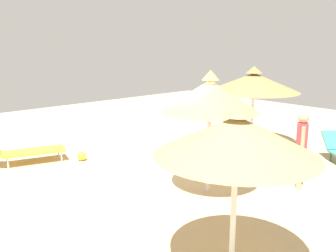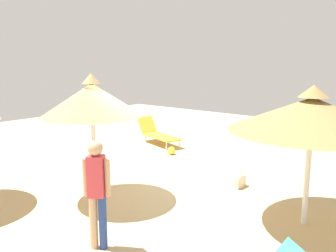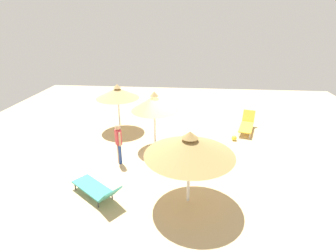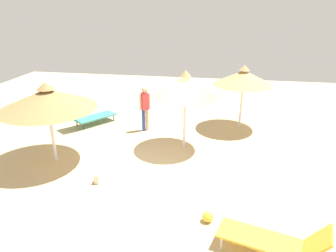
{
  "view_description": "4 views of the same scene",
  "coord_description": "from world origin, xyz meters",
  "px_view_note": "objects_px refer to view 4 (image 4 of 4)",
  "views": [
    {
      "loc": [
        6.46,
        6.36,
        3.31
      ],
      "look_at": [
        0.3,
        -0.49,
        1.22
      ],
      "focal_mm": 39.46,
      "sensor_mm": 36.0,
      "label": 1
    },
    {
      "loc": [
        -5.36,
        5.62,
        2.97
      ],
      "look_at": [
        -0.4,
        -0.35,
        1.53
      ],
      "focal_mm": 36.89,
      "sensor_mm": 36.0,
      "label": 2
    },
    {
      "loc": [
        -10.97,
        -0.61,
        5.85
      ],
      "look_at": [
        -0.06,
        0.41,
        1.32
      ],
      "focal_mm": 28.37,
      "sensor_mm": 36.0,
      "label": 3
    },
    {
      "loc": [
        1.62,
        -8.89,
        4.78
      ],
      "look_at": [
        0.13,
        -0.15,
        1.26
      ],
      "focal_mm": 33.46,
      "sensor_mm": 36.0,
      "label": 4
    }
  ],
  "objects_px": {
    "person_standing_far_right": "(145,106)",
    "lounge_chair_edge": "(275,240)",
    "parasol_umbrella_center": "(244,77)",
    "lounge_chair_front": "(89,117)",
    "parasol_umbrella_near_right": "(185,87)",
    "beach_ball": "(208,217)",
    "parasol_umbrella_back": "(47,99)",
    "handbag": "(99,176)"
  },
  "relations": [
    {
      "from": "person_standing_far_right",
      "to": "lounge_chair_edge",
      "type": "bearing_deg",
      "value": -55.98
    },
    {
      "from": "parasol_umbrella_center",
      "to": "person_standing_far_right",
      "type": "distance_m",
      "value": 3.97
    },
    {
      "from": "lounge_chair_front",
      "to": "parasol_umbrella_near_right",
      "type": "bearing_deg",
      "value": -19.37
    },
    {
      "from": "parasol_umbrella_near_right",
      "to": "lounge_chair_edge",
      "type": "relative_size",
      "value": 1.25
    },
    {
      "from": "person_standing_far_right",
      "to": "beach_ball",
      "type": "height_order",
      "value": "person_standing_far_right"
    },
    {
      "from": "lounge_chair_front",
      "to": "lounge_chair_edge",
      "type": "bearing_deg",
      "value": -43.68
    },
    {
      "from": "parasol_umbrella_back",
      "to": "beach_ball",
      "type": "height_order",
      "value": "parasol_umbrella_back"
    },
    {
      "from": "parasol_umbrella_near_right",
      "to": "lounge_chair_edge",
      "type": "bearing_deg",
      "value": -63.42
    },
    {
      "from": "parasol_umbrella_center",
      "to": "parasol_umbrella_back",
      "type": "height_order",
      "value": "parasol_umbrella_back"
    },
    {
      "from": "lounge_chair_edge",
      "to": "lounge_chair_front",
      "type": "distance_m",
      "value": 8.99
    },
    {
      "from": "parasol_umbrella_near_right",
      "to": "beach_ball",
      "type": "relative_size",
      "value": 10.73
    },
    {
      "from": "parasol_umbrella_near_right",
      "to": "person_standing_far_right",
      "type": "height_order",
      "value": "parasol_umbrella_near_right"
    },
    {
      "from": "parasol_umbrella_center",
      "to": "lounge_chair_edge",
      "type": "bearing_deg",
      "value": -86.91
    },
    {
      "from": "beach_ball",
      "to": "handbag",
      "type": "bearing_deg",
      "value": 158.1
    },
    {
      "from": "lounge_chair_edge",
      "to": "handbag",
      "type": "xyz_separation_m",
      "value": [
        -4.51,
        2.12,
        -0.23
      ]
    },
    {
      "from": "parasol_umbrella_near_right",
      "to": "lounge_chair_edge",
      "type": "height_order",
      "value": "parasol_umbrella_near_right"
    },
    {
      "from": "parasol_umbrella_back",
      "to": "lounge_chair_front",
      "type": "distance_m",
      "value": 3.57
    },
    {
      "from": "parasol_umbrella_back",
      "to": "person_standing_far_right",
      "type": "height_order",
      "value": "parasol_umbrella_back"
    },
    {
      "from": "beach_ball",
      "to": "lounge_chair_front",
      "type": "bearing_deg",
      "value": 133.84
    },
    {
      "from": "person_standing_far_right",
      "to": "handbag",
      "type": "bearing_deg",
      "value": -96.11
    },
    {
      "from": "parasol_umbrella_center",
      "to": "lounge_chair_front",
      "type": "xyz_separation_m",
      "value": [
        -6.12,
        -0.83,
        -1.71
      ]
    },
    {
      "from": "parasol_umbrella_center",
      "to": "beach_ball",
      "type": "xyz_separation_m",
      "value": [
        -0.97,
        -6.19,
        -1.94
      ]
    },
    {
      "from": "parasol_umbrella_center",
      "to": "person_standing_far_right",
      "type": "height_order",
      "value": "parasol_umbrella_center"
    },
    {
      "from": "parasol_umbrella_center",
      "to": "parasol_umbrella_back",
      "type": "xyz_separation_m",
      "value": [
        -5.98,
        -3.95,
        0.01
      ]
    },
    {
      "from": "parasol_umbrella_center",
      "to": "parasol_umbrella_back",
      "type": "distance_m",
      "value": 7.17
    },
    {
      "from": "lounge_chair_edge",
      "to": "parasol_umbrella_center",
      "type": "bearing_deg",
      "value": 93.09
    },
    {
      "from": "lounge_chair_edge",
      "to": "beach_ball",
      "type": "distance_m",
      "value": 1.62
    },
    {
      "from": "handbag",
      "to": "parasol_umbrella_back",
      "type": "bearing_deg",
      "value": 152.37
    },
    {
      "from": "parasol_umbrella_near_right",
      "to": "lounge_chair_front",
      "type": "relative_size",
      "value": 1.29
    },
    {
      "from": "parasol_umbrella_near_right",
      "to": "parasol_umbrella_back",
      "type": "bearing_deg",
      "value": -157.11
    },
    {
      "from": "lounge_chair_edge",
      "to": "person_standing_far_right",
      "type": "xyz_separation_m",
      "value": [
        -4.09,
        6.06,
        0.63
      ]
    },
    {
      "from": "handbag",
      "to": "parasol_umbrella_center",
      "type": "bearing_deg",
      "value": 50.0
    },
    {
      "from": "handbag",
      "to": "lounge_chair_edge",
      "type": "bearing_deg",
      "value": -25.14
    },
    {
      "from": "parasol_umbrella_back",
      "to": "beach_ball",
      "type": "relative_size",
      "value": 11.42
    },
    {
      "from": "parasol_umbrella_center",
      "to": "lounge_chair_front",
      "type": "distance_m",
      "value": 6.41
    },
    {
      "from": "parasol_umbrella_back",
      "to": "parasol_umbrella_near_right",
      "type": "relative_size",
      "value": 1.06
    },
    {
      "from": "lounge_chair_edge",
      "to": "lounge_chair_front",
      "type": "relative_size",
      "value": 1.03
    },
    {
      "from": "parasol_umbrella_near_right",
      "to": "handbag",
      "type": "bearing_deg",
      "value": -128.76
    },
    {
      "from": "lounge_chair_front",
      "to": "beach_ball",
      "type": "bearing_deg",
      "value": -46.16
    },
    {
      "from": "parasol_umbrella_center",
      "to": "lounge_chair_front",
      "type": "height_order",
      "value": "parasol_umbrella_center"
    },
    {
      "from": "parasol_umbrella_center",
      "to": "lounge_chair_edge",
      "type": "height_order",
      "value": "parasol_umbrella_center"
    },
    {
      "from": "lounge_chair_edge",
      "to": "lounge_chair_front",
      "type": "xyz_separation_m",
      "value": [
        -6.5,
        6.21,
        -0.04
      ]
    }
  ]
}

